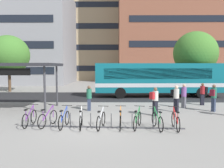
% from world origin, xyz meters
% --- Properties ---
extents(ground, '(200.00, 200.00, 0.00)m').
position_xyz_m(ground, '(0.00, 0.00, 0.00)').
color(ground, gray).
extents(bus_lane_asphalt, '(80.00, 7.20, 0.01)m').
position_xyz_m(bus_lane_asphalt, '(0.00, 11.02, 0.00)').
color(bus_lane_asphalt, '#232326').
rests_on(bus_lane_asphalt, ground).
extents(city_bus, '(12.11, 3.01, 3.20)m').
position_xyz_m(city_bus, '(5.39, 11.02, 1.78)').
color(city_bus, '#0F6070').
rests_on(city_bus, ground).
extents(bike_rack, '(7.86, 0.54, 0.70)m').
position_xyz_m(bike_rack, '(0.47, -0.43, 0.09)').
color(bike_rack, '#47474C').
rests_on(bike_rack, ground).
extents(parked_bicycle_purple_0, '(0.52, 1.72, 0.99)m').
position_xyz_m(parked_bicycle_purple_0, '(-3.05, -0.12, 0.38)').
color(parked_bicycle_purple_0, black).
rests_on(parked_bicycle_purple_0, ground).
extents(parked_bicycle_purple_1, '(0.65, 1.67, 0.99)m').
position_xyz_m(parked_bicycle_purple_1, '(-2.13, -0.17, 0.38)').
color(parked_bicycle_purple_1, black).
rests_on(parked_bicycle_purple_1, ground).
extents(parked_bicycle_blue_2, '(0.52, 1.72, 0.99)m').
position_xyz_m(parked_bicycle_blue_2, '(-1.29, -0.39, 0.38)').
color(parked_bicycle_blue_2, black).
rests_on(parked_bicycle_blue_2, ground).
extents(parked_bicycle_white_3, '(0.52, 1.72, 0.99)m').
position_xyz_m(parked_bicycle_white_3, '(-0.47, -0.49, 0.38)').
color(parked_bicycle_white_3, black).
rests_on(parked_bicycle_white_3, ground).
extents(parked_bicycle_silver_4, '(0.52, 1.71, 0.99)m').
position_xyz_m(parked_bicycle_silver_4, '(0.48, -0.55, 0.38)').
color(parked_bicycle_silver_4, black).
rests_on(parked_bicycle_silver_4, ground).
extents(parked_bicycle_orange_5, '(0.52, 1.72, 0.99)m').
position_xyz_m(parked_bicycle_orange_5, '(1.40, -0.47, 0.38)').
color(parked_bicycle_orange_5, black).
rests_on(parked_bicycle_orange_5, ground).
extents(parked_bicycle_green_6, '(0.67, 1.66, 0.99)m').
position_xyz_m(parked_bicycle_green_6, '(2.20, -0.49, 0.38)').
color(parked_bicycle_green_6, black).
rests_on(parked_bicycle_green_6, ground).
extents(parked_bicycle_green_7, '(0.52, 1.72, 0.99)m').
position_xyz_m(parked_bicycle_green_7, '(3.11, -0.63, 0.38)').
color(parked_bicycle_green_7, black).
rests_on(parked_bicycle_green_7, ground).
extents(parked_bicycle_red_8, '(0.52, 1.72, 0.99)m').
position_xyz_m(parked_bicycle_red_8, '(3.95, -0.65, 0.38)').
color(parked_bicycle_red_8, black).
rests_on(parked_bicycle_red_8, ground).
extents(transit_shelter, '(5.54, 3.68, 3.13)m').
position_xyz_m(transit_shelter, '(-5.52, 4.49, 2.93)').
color(transit_shelter, '#38383D').
rests_on(transit_shelter, ground).
extents(commuter_red_pack_0, '(0.60, 0.55, 1.69)m').
position_xyz_m(commuter_red_pack_0, '(3.49, 2.29, 0.98)').
color(commuter_red_pack_0, black).
rests_on(commuter_red_pack_0, ground).
extents(commuter_teal_pack_2, '(0.57, 0.60, 1.68)m').
position_xyz_m(commuter_teal_pack_2, '(5.96, 4.96, 0.97)').
color(commuter_teal_pack_2, '#565660').
rests_on(commuter_teal_pack_2, ground).
extents(commuter_maroon_pack_3, '(0.58, 0.59, 1.76)m').
position_xyz_m(commuter_maroon_pack_3, '(7.49, 3.61, 1.02)').
color(commuter_maroon_pack_3, '#2D3851').
rests_on(commuter_maroon_pack_3, ground).
extents(commuter_maroon_pack_4, '(0.34, 0.52, 1.66)m').
position_xyz_m(commuter_maroon_pack_4, '(-0.56, 3.92, 0.95)').
color(commuter_maroon_pack_4, '#2D3851').
rests_on(commuter_maroon_pack_4, ground).
extents(commuter_black_pack_5, '(0.52, 0.34, 1.67)m').
position_xyz_m(commuter_black_pack_5, '(7.76, 6.13, 0.96)').
color(commuter_black_pack_5, black).
rests_on(commuter_black_pack_5, ground).
extents(commuter_black_pack_6, '(0.59, 0.59, 1.72)m').
position_xyz_m(commuter_black_pack_6, '(5.03, 3.47, 0.99)').
color(commuter_black_pack_6, black).
rests_on(commuter_black_pack_6, ground).
extents(street_tree_0, '(4.67, 4.67, 6.45)m').
position_xyz_m(street_tree_0, '(-10.99, 15.31, 4.22)').
color(street_tree_0, brown).
rests_on(street_tree_0, ground).
extents(street_tree_1, '(4.85, 4.85, 6.78)m').
position_xyz_m(street_tree_1, '(10.12, 14.86, 4.39)').
color(street_tree_1, brown).
rests_on(street_tree_1, ground).
extents(building_left_wing, '(22.48, 13.79, 15.24)m').
position_xyz_m(building_left_wing, '(-17.75, 30.17, 7.62)').
color(building_left_wing, gray).
rests_on(building_left_wing, ground).
extents(building_right_wing, '(26.63, 11.62, 24.92)m').
position_xyz_m(building_right_wing, '(15.24, 33.78, 12.46)').
color(building_right_wing, brown).
rests_on(building_right_wing, ground).
extents(building_centre_block, '(15.40, 11.10, 16.77)m').
position_xyz_m(building_centre_block, '(-1.09, 41.01, 8.39)').
color(building_centre_block, tan).
rests_on(building_centre_block, ground).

